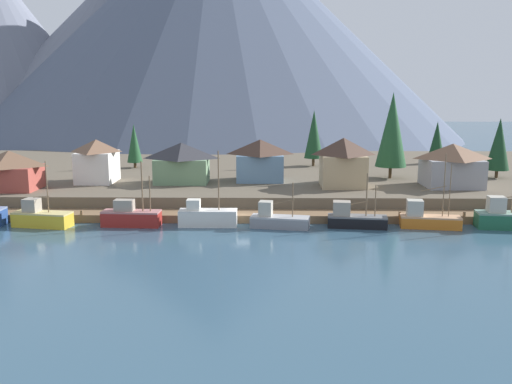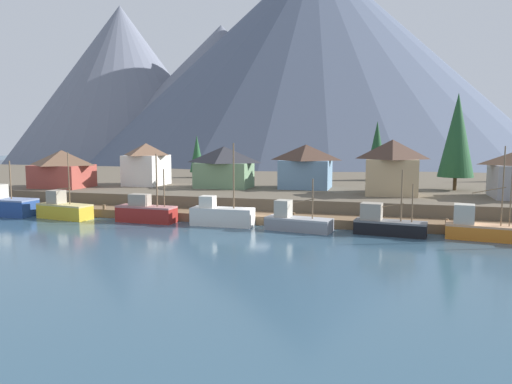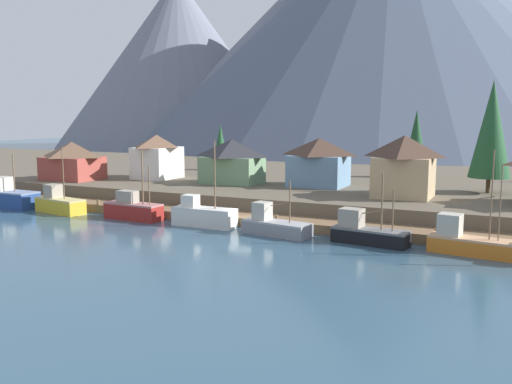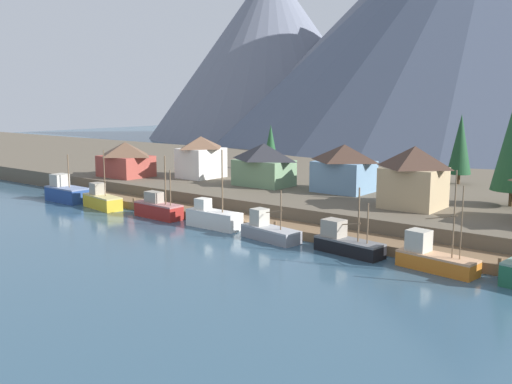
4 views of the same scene
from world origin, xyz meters
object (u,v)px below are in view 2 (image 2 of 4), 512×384
at_px(house_green, 224,167).
at_px(house_tan, 392,167).
at_px(fishing_boat_black, 386,224).
at_px(fishing_boat_white, 221,215).
at_px(fishing_boat_yellow, 64,209).
at_px(house_white, 146,164).
at_px(conifer_near_left, 457,135).
at_px(fishing_boat_orange, 481,228).
at_px(conifer_back_left, 197,154).
at_px(fishing_boat_blue, 6,205).
at_px(conifer_near_right, 377,147).
at_px(house_red, 62,168).
at_px(fishing_boat_red, 146,212).
at_px(fishing_boat_grey, 296,222).
at_px(house_blue, 306,166).

relative_size(house_green, house_tan, 1.16).
bearing_deg(fishing_boat_black, fishing_boat_white, -174.11).
xyz_separation_m(fishing_boat_yellow, house_white, (1.67, 18.11, 4.70)).
height_order(fishing_boat_yellow, house_tan, house_tan).
relative_size(house_green, conifer_near_left, 0.61).
height_order(fishing_boat_orange, conifer_back_left, conifer_back_left).
relative_size(fishing_boat_white, house_tan, 1.30).
bearing_deg(fishing_boat_orange, fishing_boat_blue, -172.15).
bearing_deg(fishing_boat_yellow, fishing_boat_orange, 10.05).
relative_size(house_white, conifer_near_right, 0.67).
bearing_deg(conifer_back_left, house_tan, -28.50).
xyz_separation_m(conifer_near_left, conifer_back_left, (-43.74, 11.05, -3.31)).
height_order(fishing_boat_blue, house_tan, house_tan).
xyz_separation_m(fishing_boat_blue, house_red, (-0.10, 11.31, 3.99)).
bearing_deg(fishing_boat_yellow, fishing_boat_blue, -171.21).
distance_m(fishing_boat_red, house_red, 22.91).
bearing_deg(house_red, fishing_boat_orange, -11.38).
distance_m(fishing_boat_white, house_white, 25.95).
height_order(house_green, house_red, house_green).
relative_size(fishing_boat_grey, house_blue, 0.98).
bearing_deg(house_red, conifer_near_right, 29.20).
relative_size(house_white, conifer_near_left, 0.51).
distance_m(conifer_near_left, conifer_back_left, 45.24).
bearing_deg(fishing_boat_grey, conifer_near_right, 88.33).
height_order(fishing_boat_grey, conifer_back_left, conifer_back_left).
relative_size(fishing_boat_blue, house_green, 0.85).
bearing_deg(conifer_near_left, conifer_near_right, 128.49).
xyz_separation_m(fishing_boat_black, house_blue, (-11.65, 19.62, 4.71)).
bearing_deg(conifer_near_right, conifer_near_left, -51.51).
bearing_deg(fishing_boat_yellow, house_green, 59.69).
distance_m(fishing_boat_red, conifer_near_right, 44.88).
bearing_deg(house_tan, fishing_boat_orange, -60.13).
distance_m(fishing_boat_red, house_green, 18.05).
height_order(house_green, conifer_near_left, conifer_near_left).
bearing_deg(fishing_boat_yellow, house_tan, 30.57).
bearing_deg(house_blue, fishing_boat_red, -129.06).
bearing_deg(fishing_boat_red, fishing_boat_blue, -176.22).
bearing_deg(fishing_boat_grey, fishing_boat_black, 11.28).
relative_size(fishing_boat_red, house_white, 1.17).
distance_m(fishing_boat_yellow, conifer_back_left, 34.45).
bearing_deg(conifer_near_right, fishing_boat_blue, -140.95).
distance_m(house_red, conifer_near_right, 51.83).
distance_m(fishing_boat_white, fishing_boat_grey, 8.75).
distance_m(fishing_boat_black, conifer_near_right, 37.21).
relative_size(house_blue, conifer_back_left, 0.95).
xyz_separation_m(house_green, house_tan, (24.06, -2.80, 0.52)).
height_order(house_red, conifer_near_right, conifer_near_right).
relative_size(fishing_boat_red, conifer_near_right, 0.78).
bearing_deg(fishing_boat_orange, fishing_boat_grey, -171.59).
relative_size(house_red, conifer_back_left, 1.03).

